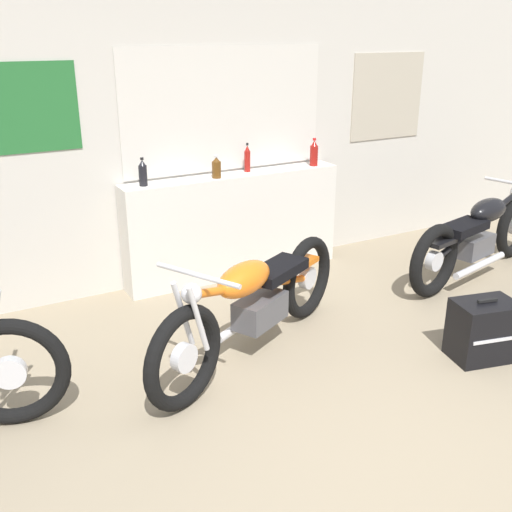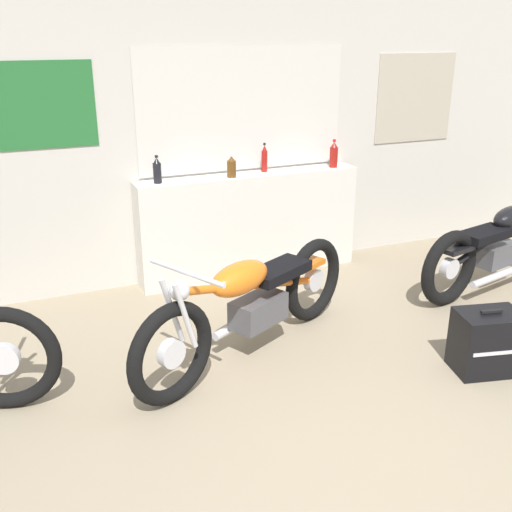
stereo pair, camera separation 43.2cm
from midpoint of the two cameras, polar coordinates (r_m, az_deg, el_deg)
The scene contains 10 objects.
ground_plane at distance 3.43m, azimuth 7.69°, elevation -20.10°, with size 24.00×24.00×0.00m, color gray.
wall_back at distance 5.43m, azimuth -11.31°, elevation 11.60°, with size 10.00×0.07×2.80m.
sill_counter at distance 5.69m, azimuth -4.28°, elevation 2.89°, with size 2.14×0.28×0.98m.
bottle_leftmost at distance 5.24m, azimuth -13.08°, elevation 7.65°, with size 0.07×0.07×0.24m.
bottle_left_center at distance 5.42m, azimuth -6.09°, elevation 8.32°, with size 0.08×0.08×0.21m.
bottle_center at distance 5.65m, azimuth -3.05°, elevation 9.19°, with size 0.06×0.06×0.27m.
bottle_right_center at distance 5.91m, azimuth 3.44°, elevation 9.70°, with size 0.08×0.08×0.27m.
motorcycle_black at distance 5.99m, azimuth 18.58°, elevation 1.85°, with size 2.14×0.75×0.82m.
motorcycle_orange at distance 4.26m, azimuth -3.08°, elevation -4.49°, with size 2.02×1.11×0.86m.
hard_case_black at distance 4.53m, azimuth 18.29°, elevation -6.79°, with size 0.49×0.40×0.46m.
Camera 1 is at (-1.82, -1.94, 2.23)m, focal length 42.00 mm.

